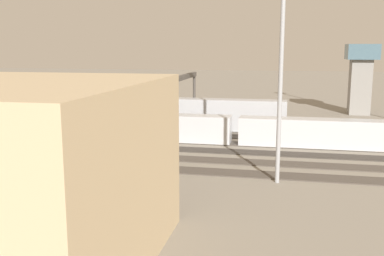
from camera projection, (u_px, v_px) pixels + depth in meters
ground_plane at (240, 141)px, 65.25m from camera, size 400.00×400.00×0.00m
track_bed_0 at (250, 121)px, 82.09m from camera, size 140.00×2.80×0.12m
track_bed_1 at (247, 126)px, 77.28m from camera, size 140.00×2.80×0.12m
track_bed_2 at (245, 131)px, 72.46m from camera, size 140.00×2.80×0.12m
track_bed_3 at (242, 137)px, 67.64m from camera, size 140.00×2.80×0.12m
track_bed_4 at (238, 144)px, 62.83m from camera, size 140.00×2.80×0.12m
track_bed_5 at (234, 152)px, 58.01m from camera, size 140.00×2.80×0.12m
track_bed_6 at (230, 161)px, 53.20m from camera, size 140.00×2.80×0.12m
track_bed_7 at (224, 173)px, 48.38m from camera, size 140.00×2.80×0.12m
train_on_track_2 at (144, 112)px, 75.43m from camera, size 47.20×3.00×5.00m
train_on_track_4 at (152, 127)px, 65.01m from camera, size 71.40×3.00×3.80m
signal_gantry at (168, 86)px, 66.05m from camera, size 0.70×40.00×8.80m
control_tower at (361, 74)px, 89.57m from camera, size 6.00×6.00×14.03m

